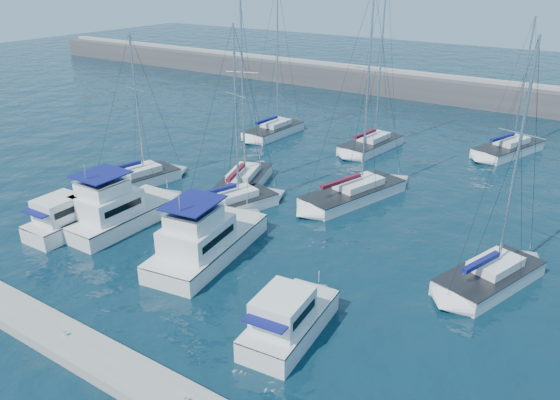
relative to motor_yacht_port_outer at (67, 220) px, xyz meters
The scene contains 17 objects.
ground 11.09m from the motor_yacht_port_outer, 15.87° to the left, with size 220.00×220.00×0.00m, color black.
breakwater 56.04m from the motor_yacht_port_outer, 79.06° to the left, with size 160.00×6.00×4.45m.
dock 13.31m from the motor_yacht_port_outer, 36.88° to the right, with size 40.00×2.20×0.60m, color gray.
dock_cleat_centre 13.29m from the motor_yacht_port_outer, 36.88° to the right, with size 0.16×0.16×0.25m, color silver.
dock_cleat_near_stbd 20.27m from the motor_yacht_port_outer, 23.18° to the right, with size 0.16×0.16×0.25m, color silver.
motor_yacht_port_outer is the anchor object (origin of this frame).
motor_yacht_port_inner 3.35m from the motor_yacht_port_outer, 51.28° to the left, with size 4.05×8.71×4.69m.
motor_yacht_stbd_inner 10.79m from the motor_yacht_port_outer, 13.77° to the left, with size 5.13×10.17×4.69m.
motor_yacht_stbd_outer 19.40m from the motor_yacht_port_outer, ahead, with size 3.37×6.61×3.20m.
sailboat_mid_a 9.48m from the motor_yacht_port_outer, 106.91° to the left, with size 4.42×7.46×12.92m.
sailboat_mid_b 14.34m from the motor_yacht_port_outer, 68.64° to the left, with size 5.67×9.10×15.37m.
sailboat_mid_c 11.88m from the motor_yacht_port_outer, 52.29° to the left, with size 5.03×7.60×14.14m.
sailboat_mid_d 21.72m from the motor_yacht_port_outer, 49.47° to the left, with size 5.68×9.90×16.50m.
sailboat_mid_e 28.20m from the motor_yacht_port_outer, 19.68° to the left, with size 5.17×7.88×14.59m.
sailboat_back_a 27.77m from the motor_yacht_port_outer, 92.92° to the left, with size 3.51×7.69×16.47m.
sailboat_back_b 30.60m from the motor_yacht_port_outer, 71.38° to the left, with size 4.10×8.03×17.70m.
sailboat_back_c 41.53m from the motor_yacht_port_outer, 58.53° to the left, with size 5.59×8.78×13.43m.
Camera 1 is at (21.04, -23.37, 17.46)m, focal length 35.00 mm.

